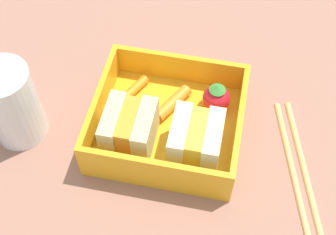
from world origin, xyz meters
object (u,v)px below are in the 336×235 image
object	(u,v)px
carrot_stick_far_left	(175,104)
carrot_stick_left	(133,90)
drinking_glass	(11,104)
strawberry_far_left	(216,98)
chopstick_pair	(300,173)
sandwich_left	(196,140)
sandwich_center_left	(130,129)

from	to	relation	value
carrot_stick_far_left	carrot_stick_left	bearing A→B (deg)	-10.64
drinking_glass	strawberry_far_left	bearing A→B (deg)	-162.39
carrot_stick_left	chopstick_pair	distance (cm)	20.61
strawberry_far_left	sandwich_left	bearing A→B (deg)	79.11
sandwich_left	drinking_glass	distance (cm)	19.67
carrot_stick_far_left	carrot_stick_left	xyz separation A→B (cm)	(5.18, -0.97, -0.15)
sandwich_left	strawberry_far_left	size ratio (longest dim) A/B	1.55
chopstick_pair	drinking_glass	xyz separation A→B (cm)	(30.88, 0.42, 4.37)
sandwich_left	sandwich_center_left	size ratio (longest dim) A/B	1.00
sandwich_left	chopstick_pair	distance (cm)	11.71
carrot_stick_left	drinking_glass	xyz separation A→B (cm)	(11.27, 6.61, 3.00)
strawberry_far_left	carrot_stick_far_left	distance (cm)	4.64
sandwich_center_left	strawberry_far_left	bearing A→B (deg)	-141.93
chopstick_pair	strawberry_far_left	bearing A→B (deg)	-31.83
carrot_stick_left	chopstick_pair	bearing A→B (deg)	162.46
carrot_stick_far_left	drinking_glass	size ratio (longest dim) A/B	0.54
carrot_stick_far_left	drinking_glass	xyz separation A→B (cm)	(16.45, 5.64, 2.84)
sandwich_center_left	carrot_stick_left	size ratio (longest dim) A/B	1.27
sandwich_left	sandwich_center_left	distance (cm)	6.99
sandwich_left	chopstick_pair	size ratio (longest dim) A/B	0.31
strawberry_far_left	chopstick_pair	world-z (taller)	strawberry_far_left
chopstick_pair	drinking_glass	bearing A→B (deg)	0.78
strawberry_far_left	drinking_glass	world-z (taller)	drinking_glass
strawberry_far_left	carrot_stick_left	world-z (taller)	strawberry_far_left
sandwich_center_left	drinking_glass	bearing A→B (deg)	0.82
carrot_stick_far_left	drinking_glass	world-z (taller)	drinking_glass
sandwich_left	sandwich_center_left	world-z (taller)	same
sandwich_left	drinking_glass	size ratio (longest dim) A/B	0.60
carrot_stick_far_left	chopstick_pair	xyz separation A→B (cm)	(-14.43, 5.22, -1.52)
sandwich_center_left	chopstick_pair	xyz separation A→B (cm)	(-18.23, -0.24, -3.28)
strawberry_far_left	carrot_stick_far_left	size ratio (longest dim) A/B	0.72
chopstick_pair	drinking_glass	world-z (taller)	drinking_glass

